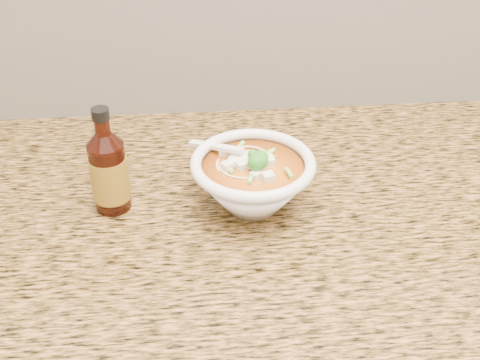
{
  "coord_description": "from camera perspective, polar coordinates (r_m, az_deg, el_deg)",
  "views": [
    {
      "loc": [
        -0.26,
        0.91,
        1.48
      ],
      "look_at": [
        -0.19,
        1.66,
        0.95
      ],
      "focal_mm": 45.0,
      "sensor_mm": 36.0,
      "label": 1
    }
  ],
  "objects": [
    {
      "name": "hot_sauce_bottle",
      "position": [
        0.94,
        -12.31,
        0.74
      ],
      "size": [
        0.06,
        0.06,
        0.18
      ],
      "rotation": [
        0.0,
        0.0,
        -0.04
      ],
      "color": "#3B1008",
      "rests_on": "counter_slab"
    },
    {
      "name": "counter_slab",
      "position": [
        1.01,
        10.99,
        -2.34
      ],
      "size": [
        4.0,
        0.68,
        0.04
      ],
      "primitive_type": "cube",
      "color": "#A66C3D",
      "rests_on": "cabinet"
    },
    {
      "name": "soup_bowl",
      "position": [
        0.93,
        1.2,
        -0.15
      ],
      "size": [
        0.19,
        0.19,
        0.11
      ],
      "rotation": [
        0.0,
        0.0,
        0.29
      ],
      "color": "white",
      "rests_on": "counter_slab"
    }
  ]
}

